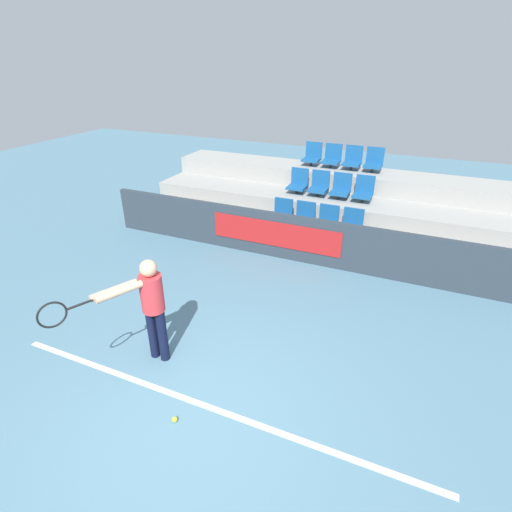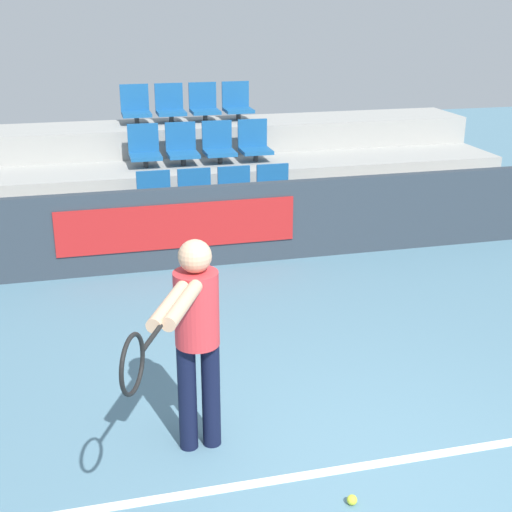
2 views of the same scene
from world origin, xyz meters
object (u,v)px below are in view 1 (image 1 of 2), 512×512
Objects in this scene: stadium_chair_1 at (304,218)px; stadium_chair_5 at (319,185)px; stadium_chair_11 at (374,162)px; tennis_player at (148,303)px; stadium_chair_9 at (332,158)px; stadium_chair_7 at (364,191)px; stadium_chair_4 at (298,183)px; stadium_chair_3 at (352,225)px; stadium_chair_10 at (352,160)px; stadium_chair_6 at (341,188)px; stadium_chair_8 at (312,156)px; stadium_chair_0 at (282,214)px; tennis_ball at (175,419)px; stadium_chair_2 at (327,221)px.

stadium_chair_1 is 1.00× the size of stadium_chair_5.
stadium_chair_11 is 0.36× the size of tennis_player.
stadium_chair_7 is at bearing -46.70° from stadium_chair_9.
stadium_chair_9 reaches higher than stadium_chair_4.
stadium_chair_11 is (0.00, 2.18, 0.81)m from stadium_chair_3.
stadium_chair_3 is at bearing -76.74° from stadium_chair_10.
stadium_chair_7 is (0.51, 0.00, 0.00)m from stadium_chair_6.
tennis_player is at bearing -99.67° from stadium_chair_1.
stadium_chair_5 is at bearing 107.21° from tennis_player.
stadium_chair_9 is (0.51, 1.09, 0.41)m from stadium_chair_4.
stadium_chair_8 is at bearing 103.26° from stadium_chair_1.
stadium_chair_0 is at bearing -103.26° from stadium_chair_9.
tennis_ball is at bearing -83.28° from stadium_chair_0.
stadium_chair_3 is 1.17m from stadium_chair_7.
stadium_chair_4 is at bearing 180.00° from stadium_chair_7.
stadium_chair_3 is 1.00× the size of stadium_chair_10.
tennis_ball is (0.84, -0.79, -0.91)m from tennis_player.
stadium_chair_6 reaches higher than stadium_chair_3.
stadium_chair_10 is 1.00× the size of stadium_chair_11.
stadium_chair_5 is 0.36× the size of tennis_player.
stadium_chair_0 reaches higher than tennis_ball.
stadium_chair_3 is at bearing 92.96° from tennis_player.
stadium_chair_7 is (0.00, 1.09, 0.41)m from stadium_chair_3.
stadium_chair_2 is 2.39m from stadium_chair_9.
tennis_ball is at bearing -89.13° from stadium_chair_5.
stadium_chair_2 is (0.51, 0.00, 0.00)m from stadium_chair_1.
stadium_chair_11 is (0.51, 1.09, 0.41)m from stadium_chair_6.
stadium_chair_1 is 4.47m from tennis_player.
stadium_chair_7 is 1.00× the size of stadium_chair_10.
stadium_chair_0 is 1.00× the size of stadium_chair_3.
stadium_chair_2 is 1.00× the size of stadium_chair_6.
stadium_chair_2 is at bearing -64.77° from stadium_chair_5.
stadium_chair_10 reaches higher than stadium_chair_0.
stadium_chair_6 is at bearing 86.18° from tennis_ball.
stadium_chair_0 is 1.00× the size of stadium_chair_2.
stadium_chair_11 reaches higher than stadium_chair_7.
stadium_chair_3 is 1.00× the size of stadium_chair_6.
stadium_chair_10 is at bearing 46.70° from stadium_chair_4.
stadium_chair_11 is at bearing 54.75° from stadium_chair_0.
stadium_chair_1 is 1.00× the size of stadium_chair_11.
stadium_chair_8 is at bearing 125.25° from stadium_chair_3.
stadium_chair_9 and stadium_chair_10 have the same top height.
stadium_chair_4 is 1.00× the size of stadium_chair_11.
stadium_chair_8 reaches higher than stadium_chair_4.
stadium_chair_2 is 0.51m from stadium_chair_3.
stadium_chair_11 reaches higher than stadium_chair_2.
stadium_chair_3 is at bearing -90.00° from stadium_chair_7.
stadium_chair_6 is at bearing 102.02° from tennis_player.
stadium_chair_11 is 6.83m from tennis_player.
tennis_ball is (-0.93, -5.18, -0.61)m from stadium_chair_3.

